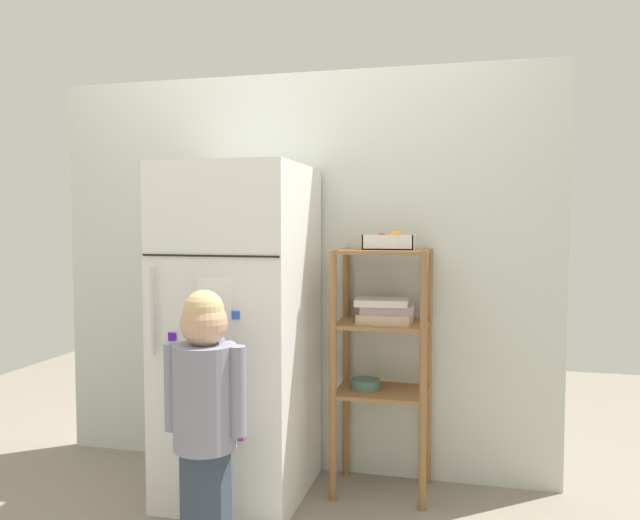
{
  "coord_description": "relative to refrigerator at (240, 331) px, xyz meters",
  "views": [
    {
      "loc": [
        0.91,
        -2.76,
        1.3
      ],
      "look_at": [
        0.22,
        0.02,
        1.13
      ],
      "focal_mm": 35.25,
      "sensor_mm": 36.0,
      "label": 1
    }
  ],
  "objects": [
    {
      "name": "fruit_bin",
      "position": [
        0.7,
        0.18,
        0.43
      ],
      "size": [
        0.24,
        0.14,
        0.09
      ],
      "color": "white",
      "rests_on": "pantry_shelf_unit"
    },
    {
      "name": "refrigerator",
      "position": [
        0.0,
        0.0,
        0.0
      ],
      "size": [
        0.63,
        0.71,
        1.57
      ],
      "color": "white",
      "rests_on": "ground"
    },
    {
      "name": "ground_plane",
      "position": [
        0.18,
        -0.02,
        -0.78
      ],
      "size": [
        6.0,
        6.0,
        0.0
      ],
      "primitive_type": "plane",
      "color": "gray"
    },
    {
      "name": "child_standing",
      "position": [
        0.08,
        -0.58,
        -0.15
      ],
      "size": [
        0.34,
        0.25,
        1.04
      ],
      "color": "#333F4F",
      "rests_on": "ground"
    },
    {
      "name": "kitchen_wall_back",
      "position": [
        0.18,
        0.37,
        0.25
      ],
      "size": [
        2.67,
        0.03,
        2.07
      ],
      "primitive_type": "cube",
      "color": "silver",
      "rests_on": "ground"
    },
    {
      "name": "pantry_shelf_unit",
      "position": [
        0.66,
        0.17,
        -0.03
      ],
      "size": [
        0.45,
        0.34,
        1.17
      ],
      "color": "olive",
      "rests_on": "ground"
    }
  ]
}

